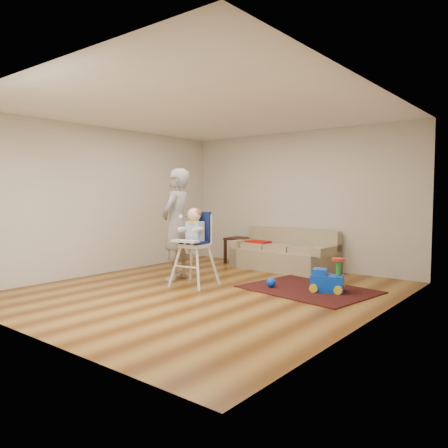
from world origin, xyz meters
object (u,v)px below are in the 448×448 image
Objects in this scene: adult at (176,224)px; side_table at (241,250)px; ride_on_toy at (327,274)px; high_chair at (194,248)px; toy_ball at (271,282)px; sofa at (283,250)px.

side_table is at bearing 167.61° from adult.
ride_on_toy is 2.11m from high_chair.
high_chair is at bearing -149.99° from toy_ball.
toy_ball is at bearing -63.48° from sofa.
side_table is 0.43× the size of high_chair.
adult reaches higher than ride_on_toy.
toy_ball is at bearing -42.87° from side_table.
sofa reaches higher than ride_on_toy.
high_chair reaches higher than sofa.
toy_ball is at bearing 22.77° from high_chair.
ride_on_toy reaches higher than toy_ball.
toy_ball is (-0.81, -0.28, -0.18)m from ride_on_toy.
high_chair reaches higher than ride_on_toy.
adult reaches higher than sofa.
ride_on_toy is at bearing 87.92° from adult.
adult is (0.23, -2.17, 0.68)m from side_table.
side_table is 3.55× the size of toy_ball.
ride_on_toy is (1.51, -1.24, -0.12)m from sofa.
sofa is 1.08× the size of adult.
side_table is at bearing 134.41° from ride_on_toy.
ride_on_toy is at bearing 18.34° from high_chair.
sofa is at bearing 73.10° from high_chair.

